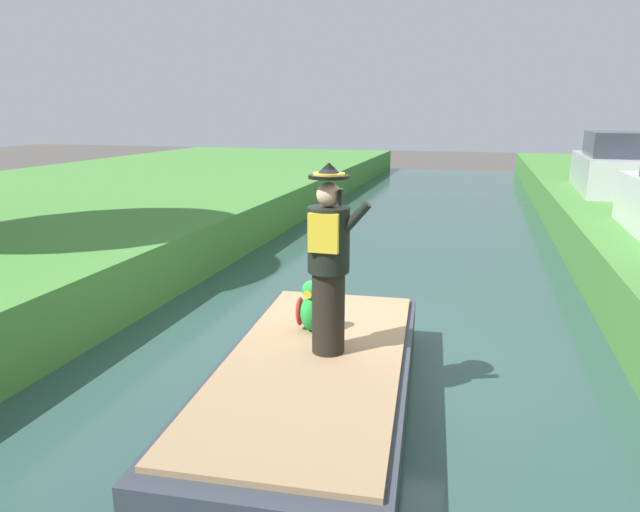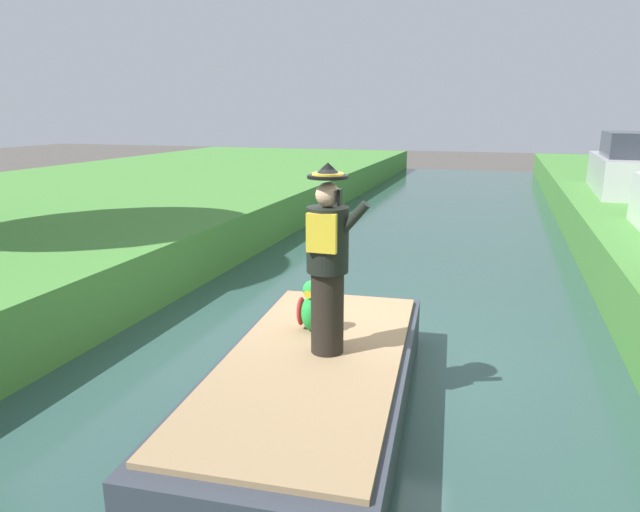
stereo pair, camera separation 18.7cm
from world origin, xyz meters
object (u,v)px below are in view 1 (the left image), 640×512
at_px(boat, 315,386).
at_px(person_pirate, 329,261).
at_px(parked_car_silver, 616,167).
at_px(parrot_plush, 312,309).

relative_size(boat, person_pirate, 2.34).
bearing_deg(parked_car_silver, person_pirate, -113.15).
distance_m(boat, parrot_plush, 0.88).
xyz_separation_m(boat, parked_car_silver, (4.75, 11.05, 1.26)).
height_order(boat, parked_car_silver, parked_car_silver).
xyz_separation_m(boat, parrot_plush, (-0.22, 0.64, 0.55)).
distance_m(boat, parked_car_silver, 12.10).
distance_m(parrot_plush, parked_car_silver, 11.56).
bearing_deg(boat, parrot_plush, 108.60).
xyz_separation_m(boat, person_pirate, (0.09, 0.16, 1.23)).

